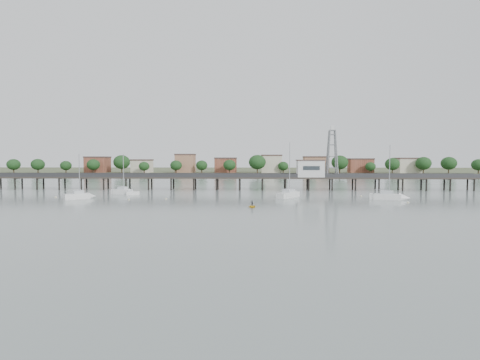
{
  "coord_description": "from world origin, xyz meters",
  "views": [
    {
      "loc": [
        8.35,
        -62.65,
        9.49
      ],
      "look_at": [
        4.27,
        42.0,
        4.0
      ],
      "focal_mm": 30.0,
      "sensor_mm": 36.0,
      "label": 1
    }
  ],
  "objects_px": {
    "sailboat_c": "(291,194)",
    "pier": "(228,178)",
    "sailboat_a": "(82,196)",
    "lattice_tower": "(332,154)",
    "sailboat_b": "(126,192)",
    "white_tender": "(132,193)",
    "sailboat_d": "(393,197)",
    "yellow_dinghy": "(252,207)"
  },
  "relations": [
    {
      "from": "lattice_tower",
      "to": "yellow_dinghy",
      "type": "distance_m",
      "value": 51.45
    },
    {
      "from": "lattice_tower",
      "to": "sailboat_c",
      "type": "relative_size",
      "value": 1.07
    },
    {
      "from": "sailboat_d",
      "to": "sailboat_c",
      "type": "bearing_deg",
      "value": -175.83
    },
    {
      "from": "white_tender",
      "to": "yellow_dinghy",
      "type": "xyz_separation_m",
      "value": [
        32.25,
        -26.93,
        -0.41
      ]
    },
    {
      "from": "pier",
      "to": "sailboat_a",
      "type": "relative_size",
      "value": 13.38
    },
    {
      "from": "white_tender",
      "to": "sailboat_a",
      "type": "bearing_deg",
      "value": -150.65
    },
    {
      "from": "yellow_dinghy",
      "to": "sailboat_a",
      "type": "bearing_deg",
      "value": 157.05
    },
    {
      "from": "lattice_tower",
      "to": "sailboat_a",
      "type": "relative_size",
      "value": 1.38
    },
    {
      "from": "sailboat_d",
      "to": "sailboat_b",
      "type": "distance_m",
      "value": 68.21
    },
    {
      "from": "sailboat_a",
      "to": "sailboat_b",
      "type": "xyz_separation_m",
      "value": [
        6.36,
        12.56,
        -0.0
      ]
    },
    {
      "from": "lattice_tower",
      "to": "sailboat_a",
      "type": "distance_m",
      "value": 71.47
    },
    {
      "from": "sailboat_d",
      "to": "pier",
      "type": "bearing_deg",
      "value": 163.18
    },
    {
      "from": "sailboat_d",
      "to": "sailboat_b",
      "type": "relative_size",
      "value": 1.18
    },
    {
      "from": "sailboat_d",
      "to": "sailboat_b",
      "type": "height_order",
      "value": "sailboat_d"
    },
    {
      "from": "lattice_tower",
      "to": "sailboat_d",
      "type": "distance_m",
      "value": 31.25
    },
    {
      "from": "pier",
      "to": "lattice_tower",
      "type": "relative_size",
      "value": 9.68
    },
    {
      "from": "sailboat_c",
      "to": "pier",
      "type": "bearing_deg",
      "value": 72.3
    },
    {
      "from": "sailboat_d",
      "to": "yellow_dinghy",
      "type": "relative_size",
      "value": 5.12
    },
    {
      "from": "sailboat_b",
      "to": "white_tender",
      "type": "bearing_deg",
      "value": -7.27
    },
    {
      "from": "sailboat_a",
      "to": "sailboat_c",
      "type": "bearing_deg",
      "value": -33.29
    },
    {
      "from": "sailboat_a",
      "to": "yellow_dinghy",
      "type": "height_order",
      "value": "sailboat_a"
    },
    {
      "from": "sailboat_d",
      "to": "yellow_dinghy",
      "type": "distance_m",
      "value": 36.6
    },
    {
      "from": "white_tender",
      "to": "sailboat_b",
      "type": "bearing_deg",
      "value": 130.0
    },
    {
      "from": "sailboat_b",
      "to": "sailboat_c",
      "type": "relative_size",
      "value": 0.79
    },
    {
      "from": "sailboat_c",
      "to": "white_tender",
      "type": "height_order",
      "value": "sailboat_c"
    },
    {
      "from": "sailboat_a",
      "to": "sailboat_b",
      "type": "height_order",
      "value": "sailboat_b"
    },
    {
      "from": "sailboat_d",
      "to": "sailboat_c",
      "type": "height_order",
      "value": "sailboat_c"
    },
    {
      "from": "lattice_tower",
      "to": "white_tender",
      "type": "xyz_separation_m",
      "value": [
        -56.08,
        -17.3,
        -10.69
      ]
    },
    {
      "from": "sailboat_a",
      "to": "yellow_dinghy",
      "type": "bearing_deg",
      "value": -61.28
    },
    {
      "from": "white_tender",
      "to": "pier",
      "type": "bearing_deg",
      "value": 10.76
    },
    {
      "from": "pier",
      "to": "white_tender",
      "type": "height_order",
      "value": "pier"
    },
    {
      "from": "sailboat_a",
      "to": "sailboat_d",
      "type": "bearing_deg",
      "value": -39.96
    },
    {
      "from": "lattice_tower",
      "to": "sailboat_b",
      "type": "relative_size",
      "value": 1.36
    },
    {
      "from": "yellow_dinghy",
      "to": "sailboat_b",
      "type": "bearing_deg",
      "value": 138.63
    },
    {
      "from": "sailboat_d",
      "to": "sailboat_c",
      "type": "relative_size",
      "value": 0.93
    },
    {
      "from": "sailboat_d",
      "to": "sailboat_b",
      "type": "xyz_separation_m",
      "value": [
        -67.18,
        11.76,
        0.01
      ]
    },
    {
      "from": "lattice_tower",
      "to": "sailboat_b",
      "type": "bearing_deg",
      "value": -164.37
    },
    {
      "from": "sailboat_a",
      "to": "pier",
      "type": "bearing_deg",
      "value": 0.52
    },
    {
      "from": "pier",
      "to": "sailboat_a",
      "type": "distance_m",
      "value": 43.98
    },
    {
      "from": "sailboat_d",
      "to": "yellow_dinghy",
      "type": "xyz_separation_m",
      "value": [
        -32.82,
        -16.19,
        -0.64
      ]
    },
    {
      "from": "sailboat_c",
      "to": "yellow_dinghy",
      "type": "distance_m",
      "value": 23.89
    },
    {
      "from": "sailboat_a",
      "to": "sailboat_d",
      "type": "xyz_separation_m",
      "value": [
        73.54,
        0.8,
        -0.01
      ]
    }
  ]
}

